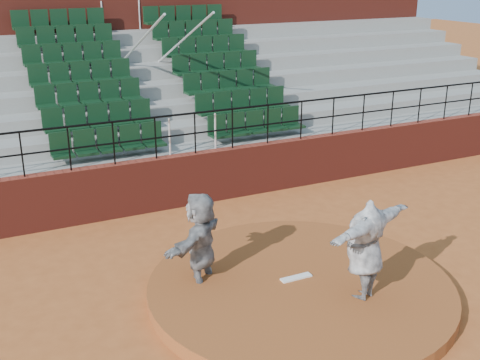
{
  "coord_description": "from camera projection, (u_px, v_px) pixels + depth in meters",
  "views": [
    {
      "loc": [
        -5.16,
        -8.15,
        5.62
      ],
      "look_at": [
        0.0,
        2.5,
        1.4
      ],
      "focal_mm": 45.0,
      "sensor_mm": 36.0,
      "label": 1
    }
  ],
  "objects": [
    {
      "name": "ground",
      "position": [
        300.0,
        294.0,
        10.91
      ],
      "size": [
        90.0,
        90.0,
        0.0
      ],
      "primitive_type": "plane",
      "color": "#AB5626",
      "rests_on": "ground"
    },
    {
      "name": "pitchers_mound",
      "position": [
        300.0,
        288.0,
        10.87
      ],
      "size": [
        5.5,
        5.5,
        0.25
      ],
      "primitive_type": "cylinder",
      "color": "brown",
      "rests_on": "ground"
    },
    {
      "name": "pitching_rubber",
      "position": [
        296.0,
        278.0,
        10.95
      ],
      "size": [
        0.6,
        0.15,
        0.03
      ],
      "primitive_type": "cube",
      "color": "white",
      "rests_on": "pitchers_mound"
    },
    {
      "name": "boundary_wall",
      "position": [
        196.0,
        178.0,
        14.93
      ],
      "size": [
        24.0,
        0.3,
        1.3
      ],
      "primitive_type": "cube",
      "color": "maroon",
      "rests_on": "ground"
    },
    {
      "name": "wall_railing",
      "position": [
        195.0,
        124.0,
        14.47
      ],
      "size": [
        24.04,
        0.05,
        1.03
      ],
      "color": "black",
      "rests_on": "boundary_wall"
    },
    {
      "name": "seating_deck",
      "position": [
        149.0,
        116.0,
        17.76
      ],
      "size": [
        24.0,
        5.97,
        4.63
      ],
      "color": "gray",
      "rests_on": "ground"
    },
    {
      "name": "press_box_facade",
      "position": [
        111.0,
        31.0,
        20.4
      ],
      "size": [
        24.0,
        3.0,
        7.1
      ],
      "primitive_type": "cube",
      "color": "maroon",
      "rests_on": "ground"
    },
    {
      "name": "pitcher",
      "position": [
        365.0,
        249.0,
        10.06
      ],
      "size": [
        2.27,
        1.32,
        1.79
      ],
      "primitive_type": "imported",
      "rotation": [
        0.0,
        0.0,
        3.49
      ],
      "color": "black",
      "rests_on": "pitchers_mound"
    },
    {
      "name": "fielder",
      "position": [
        200.0,
        242.0,
        10.77
      ],
      "size": [
        1.7,
        1.56,
        1.89
      ],
      "primitive_type": "imported",
      "rotation": [
        0.0,
        0.0,
        3.85
      ],
      "color": "black",
      "rests_on": "ground"
    }
  ]
}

